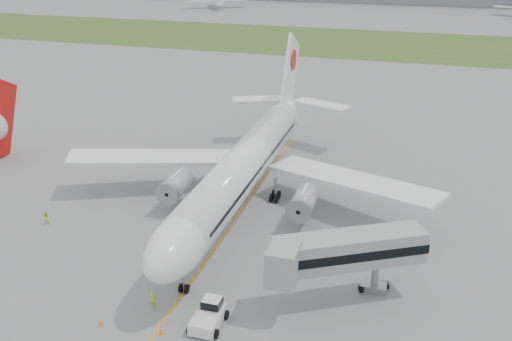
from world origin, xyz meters
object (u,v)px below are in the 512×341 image
(pushback_tug, at_px, (209,314))
(jet_bridge, at_px, (341,253))
(ground_crew_near, at_px, (153,299))
(airliner, at_px, (246,163))

(pushback_tug, height_order, jet_bridge, jet_bridge)
(ground_crew_near, bearing_deg, airliner, -97.26)
(jet_bridge, distance_m, ground_crew_near, 17.66)
(airliner, bearing_deg, ground_crew_near, -94.60)
(pushback_tug, height_order, ground_crew_near, pushback_tug)
(jet_bridge, relative_size, ground_crew_near, 8.28)
(pushback_tug, bearing_deg, jet_bridge, 32.50)
(airliner, xyz_separation_m, ground_crew_near, (-1.82, -22.70, -4.82))
(airliner, relative_size, ground_crew_near, 32.04)
(pushback_tug, distance_m, ground_crew_near, 5.88)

